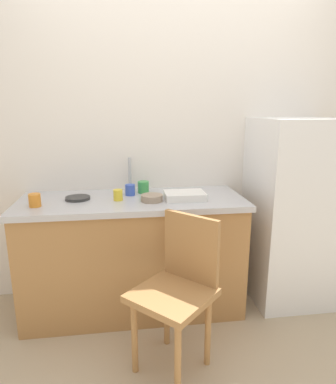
{
  "coord_description": "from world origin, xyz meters",
  "views": [
    {
      "loc": [
        -0.4,
        -1.66,
        1.48
      ],
      "look_at": [
        -0.08,
        0.6,
        0.9
      ],
      "focal_mm": 31.5,
      "sensor_mm": 36.0,
      "label": 1
    }
  ],
  "objects_px": {
    "dish_tray": "(185,196)",
    "cup_orange": "(35,200)",
    "chair": "(178,286)",
    "hotplate": "(78,198)",
    "cup_yellow": "(118,195)",
    "cup_blue": "(130,190)",
    "refrigerator": "(292,211)",
    "terracotta_bowl": "(152,198)",
    "cup_green": "(143,187)"
  },
  "relations": [
    {
      "from": "chair",
      "to": "hotplate",
      "type": "height_order",
      "value": "chair"
    },
    {
      "from": "dish_tray",
      "to": "hotplate",
      "type": "bearing_deg",
      "value": 173.05
    },
    {
      "from": "dish_tray",
      "to": "cup_orange",
      "type": "xyz_separation_m",
      "value": [
        -1.0,
        -0.05,
        0.02
      ]
    },
    {
      "from": "refrigerator",
      "to": "dish_tray",
      "type": "relative_size",
      "value": 5.02
    },
    {
      "from": "hotplate",
      "to": "cup_orange",
      "type": "xyz_separation_m",
      "value": [
        -0.25,
        -0.14,
        0.03
      ]
    },
    {
      "from": "refrigerator",
      "to": "dish_tray",
      "type": "xyz_separation_m",
      "value": [
        -0.85,
        -0.07,
        0.18
      ]
    },
    {
      "from": "chair",
      "to": "hotplate",
      "type": "distance_m",
      "value": 0.96
    },
    {
      "from": "refrigerator",
      "to": "cup_blue",
      "type": "xyz_separation_m",
      "value": [
        -1.23,
        0.09,
        0.19
      ]
    },
    {
      "from": "cup_yellow",
      "to": "cup_blue",
      "type": "relative_size",
      "value": 0.96
    },
    {
      "from": "cup_yellow",
      "to": "cup_green",
      "type": "bearing_deg",
      "value": 45.39
    },
    {
      "from": "terracotta_bowl",
      "to": "dish_tray",
      "type": "bearing_deg",
      "value": 5.59
    },
    {
      "from": "dish_tray",
      "to": "cup_yellow",
      "type": "relative_size",
      "value": 3.68
    },
    {
      "from": "chair",
      "to": "dish_tray",
      "type": "bearing_deg",
      "value": 121.34
    },
    {
      "from": "refrigerator",
      "to": "cup_yellow",
      "type": "height_order",
      "value": "refrigerator"
    },
    {
      "from": "dish_tray",
      "to": "hotplate",
      "type": "distance_m",
      "value": 0.75
    },
    {
      "from": "hotplate",
      "to": "cup_yellow",
      "type": "relative_size",
      "value": 2.23
    },
    {
      "from": "chair",
      "to": "cup_yellow",
      "type": "bearing_deg",
      "value": 164.26
    },
    {
      "from": "refrigerator",
      "to": "cup_orange",
      "type": "xyz_separation_m",
      "value": [
        -1.85,
        -0.12,
        0.19
      ]
    },
    {
      "from": "cup_green",
      "to": "cup_orange",
      "type": "bearing_deg",
      "value": -159.58
    },
    {
      "from": "cup_orange",
      "to": "chair",
      "type": "bearing_deg",
      "value": -30.64
    },
    {
      "from": "refrigerator",
      "to": "hotplate",
      "type": "xyz_separation_m",
      "value": [
        -1.6,
        0.02,
        0.16
      ]
    },
    {
      "from": "refrigerator",
      "to": "cup_yellow",
      "type": "xyz_separation_m",
      "value": [
        -1.31,
        -0.04,
        0.19
      ]
    },
    {
      "from": "chair",
      "to": "cup_orange",
      "type": "height_order",
      "value": "cup_orange"
    },
    {
      "from": "terracotta_bowl",
      "to": "hotplate",
      "type": "bearing_deg",
      "value": 167.47
    },
    {
      "from": "cup_yellow",
      "to": "cup_orange",
      "type": "distance_m",
      "value": 0.54
    },
    {
      "from": "cup_orange",
      "to": "terracotta_bowl",
      "type": "bearing_deg",
      "value": 1.84
    },
    {
      "from": "chair",
      "to": "cup_yellow",
      "type": "xyz_separation_m",
      "value": [
        -0.33,
        0.59,
        0.39
      ]
    },
    {
      "from": "terracotta_bowl",
      "to": "cup_yellow",
      "type": "xyz_separation_m",
      "value": [
        -0.23,
        0.05,
        0.02
      ]
    },
    {
      "from": "refrigerator",
      "to": "cup_blue",
      "type": "distance_m",
      "value": 1.25
    },
    {
      "from": "refrigerator",
      "to": "hotplate",
      "type": "bearing_deg",
      "value": 179.18
    },
    {
      "from": "hotplate",
      "to": "cup_blue",
      "type": "bearing_deg",
      "value": 10.79
    },
    {
      "from": "cup_blue",
      "to": "terracotta_bowl",
      "type": "bearing_deg",
      "value": -52.02
    },
    {
      "from": "hotplate",
      "to": "cup_orange",
      "type": "distance_m",
      "value": 0.29
    },
    {
      "from": "chair",
      "to": "cup_green",
      "type": "distance_m",
      "value": 0.88
    },
    {
      "from": "chair",
      "to": "cup_green",
      "type": "xyz_separation_m",
      "value": [
        -0.14,
        0.78,
        0.4
      ]
    },
    {
      "from": "cup_green",
      "to": "cup_blue",
      "type": "height_order",
      "value": "cup_green"
    },
    {
      "from": "refrigerator",
      "to": "dish_tray",
      "type": "bearing_deg",
      "value": -175.44
    },
    {
      "from": "refrigerator",
      "to": "terracotta_bowl",
      "type": "relative_size",
      "value": 9.36
    },
    {
      "from": "dish_tray",
      "to": "hotplate",
      "type": "height_order",
      "value": "dish_tray"
    },
    {
      "from": "hotplate",
      "to": "cup_blue",
      "type": "relative_size",
      "value": 2.14
    },
    {
      "from": "terracotta_bowl",
      "to": "hotplate",
      "type": "height_order",
      "value": "terracotta_bowl"
    },
    {
      "from": "terracotta_bowl",
      "to": "cup_green",
      "type": "height_order",
      "value": "cup_green"
    },
    {
      "from": "cup_orange",
      "to": "cup_green",
      "type": "height_order",
      "value": "cup_green"
    },
    {
      "from": "dish_tray",
      "to": "terracotta_bowl",
      "type": "xyz_separation_m",
      "value": [
        -0.23,
        -0.02,
        -0.0
      ]
    },
    {
      "from": "hotplate",
      "to": "cup_green",
      "type": "relative_size",
      "value": 1.96
    },
    {
      "from": "chair",
      "to": "terracotta_bowl",
      "type": "distance_m",
      "value": 0.66
    },
    {
      "from": "dish_tray",
      "to": "terracotta_bowl",
      "type": "bearing_deg",
      "value": -174.41
    },
    {
      "from": "hotplate",
      "to": "cup_blue",
      "type": "xyz_separation_m",
      "value": [
        0.37,
        0.07,
        0.03
      ]
    },
    {
      "from": "cup_green",
      "to": "refrigerator",
      "type": "bearing_deg",
      "value": -7.76
    },
    {
      "from": "cup_orange",
      "to": "cup_yellow",
      "type": "bearing_deg",
      "value": 8.32
    }
  ]
}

